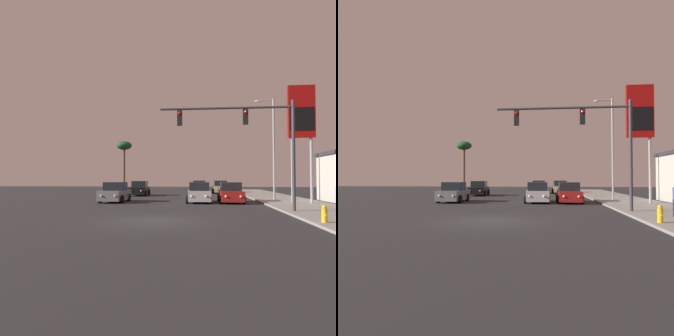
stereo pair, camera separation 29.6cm
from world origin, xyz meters
The scene contains 13 objects.
ground_plane centered at (0.00, 0.00, 0.00)m, with size 120.00×120.00×0.00m, color #28282B.
sidewalk_right centered at (9.50, 10.00, 0.06)m, with size 5.00×60.00×0.12m.
car_tan centered at (4.75, 28.52, 0.76)m, with size 2.04×4.34×1.68m.
car_red centered at (4.64, 11.74, 0.76)m, with size 2.04×4.31×1.68m.
car_blue centered at (1.96, 28.54, 0.76)m, with size 2.04×4.33×1.68m.
car_black centered at (-4.84, 21.68, 0.76)m, with size 2.04×4.32×1.68m.
car_grey centered at (-5.05, 11.63, 0.76)m, with size 2.04×4.34×1.68m.
car_silver centered at (2.03, 11.86, 0.76)m, with size 2.04×4.34×1.68m.
traffic_light_mast centered at (5.29, 4.14, 4.76)m, with size 7.94×0.36×6.50m.
street_lamp centered at (8.54, 14.27, 5.12)m, with size 1.74×0.24×9.00m.
gas_station_sign centered at (9.85, 10.19, 6.62)m, with size 2.00×0.42×9.00m.
fire_hydrant centered at (7.49, -0.82, 0.49)m, with size 0.24×0.34×0.76m.
palm_tree_far centered at (-9.62, 34.00, 6.67)m, with size 2.40×2.40×7.71m.
Camera 2 is at (2.48, -15.53, 2.04)m, focal length 35.00 mm.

